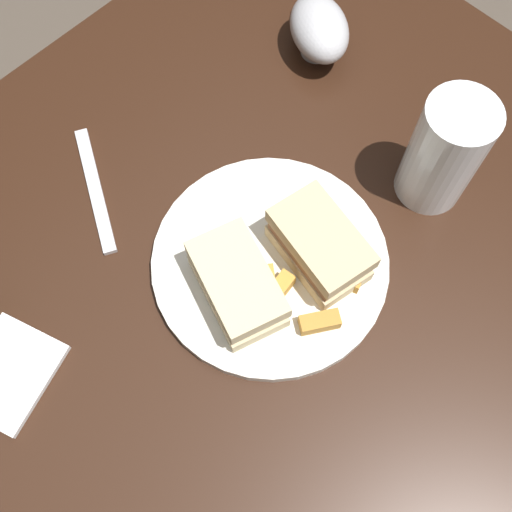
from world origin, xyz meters
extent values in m
plane|color=#4C4238|center=(0.00, 0.00, 0.00)|extent=(6.00, 6.00, 0.00)
cube|color=black|center=(0.00, 0.00, 0.35)|extent=(1.04, 0.86, 0.71)
cylinder|color=silver|center=(0.02, -0.02, 0.72)|extent=(0.28, 0.28, 0.02)
cube|color=beige|center=(-0.03, -0.02, 0.74)|extent=(0.11, 0.14, 0.02)
cube|color=#B27A4C|center=(-0.03, -0.02, 0.75)|extent=(0.10, 0.13, 0.01)
cube|color=beige|center=(-0.03, -0.02, 0.77)|extent=(0.11, 0.14, 0.02)
cube|color=#CCB284|center=(0.07, -0.06, 0.74)|extent=(0.09, 0.13, 0.02)
cube|color=#8C5B3D|center=(0.07, -0.06, 0.76)|extent=(0.09, 0.12, 0.02)
cube|color=#CCB284|center=(0.07, -0.06, 0.78)|extent=(0.09, 0.13, 0.02)
cube|color=gold|center=(-0.01, -0.05, 0.74)|extent=(0.05, 0.05, 0.02)
cube|color=gold|center=(0.00, -0.06, 0.74)|extent=(0.05, 0.02, 0.02)
cube|color=#B77F33|center=(0.06, -0.10, 0.73)|extent=(0.03, 0.05, 0.02)
cube|color=#B77F33|center=(0.01, -0.12, 0.73)|extent=(0.05, 0.04, 0.02)
cylinder|color=white|center=(0.24, -0.09, 0.79)|extent=(0.08, 0.08, 0.15)
cylinder|color=orange|center=(0.24, -0.09, 0.74)|extent=(0.07, 0.07, 0.05)
cylinder|color=#B7B7BC|center=(0.30, 0.15, 0.72)|extent=(0.04, 0.04, 0.02)
ellipsoid|color=#B7B7BC|center=(0.30, 0.15, 0.75)|extent=(0.12, 0.13, 0.06)
ellipsoid|color=#381E0F|center=(0.30, 0.15, 0.76)|extent=(0.10, 0.11, 0.02)
cube|color=white|center=(-0.27, 0.09, 0.71)|extent=(0.13, 0.12, 0.01)
cube|color=silver|center=(-0.06, 0.20, 0.71)|extent=(0.10, 0.17, 0.01)
camera|label=1|loc=(-0.18, -0.20, 1.38)|focal=42.85mm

